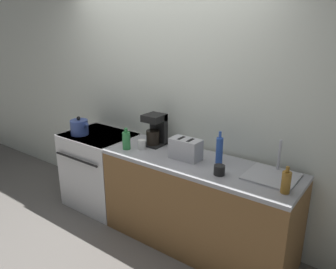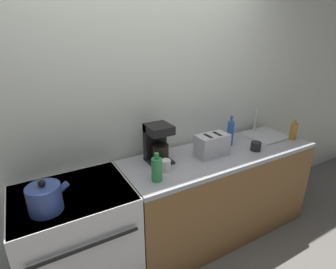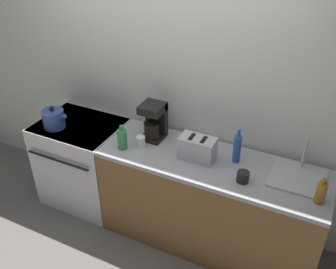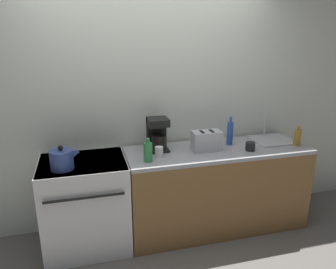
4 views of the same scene
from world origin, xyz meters
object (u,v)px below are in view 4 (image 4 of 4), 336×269
at_px(stove, 86,203).
at_px(kettle, 62,159).
at_px(bottle_green, 148,152).
at_px(cup_white, 159,152).
at_px(bottle_amber, 298,137).
at_px(toaster, 207,141).
at_px(bottle_blue, 230,133).
at_px(coffee_maker, 158,133).
at_px(cup_black, 250,146).

relative_size(stove, kettle, 3.55).
xyz_separation_m(bottle_green, cup_white, (0.12, 0.09, -0.04)).
height_order(bottle_amber, cup_white, bottle_amber).
relative_size(stove, toaster, 3.07).
height_order(stove, bottle_blue, bottle_blue).
relative_size(coffee_maker, bottle_amber, 1.57).
distance_m(coffee_maker, bottle_blue, 0.76).
xyz_separation_m(kettle, bottle_amber, (2.32, 0.01, 0.00)).
relative_size(toaster, bottle_green, 1.31).
bearing_deg(coffee_maker, cup_black, -16.46).
height_order(bottle_amber, bottle_green, bottle_green).
xyz_separation_m(bottle_amber, cup_black, (-0.54, -0.01, -0.05)).
bearing_deg(bottle_blue, cup_white, -169.47).
height_order(bottle_blue, bottle_green, bottle_blue).
bearing_deg(bottle_green, bottle_amber, 1.03).
xyz_separation_m(coffee_maker, bottle_green, (-0.15, -0.28, -0.08)).
distance_m(coffee_maker, cup_white, 0.23).
height_order(bottle_green, cup_black, bottle_green).
height_order(stove, toaster, toaster).
bearing_deg(bottle_blue, stove, -176.68).
distance_m(kettle, bottle_blue, 1.67).
relative_size(stove, coffee_maker, 2.70).
xyz_separation_m(toaster, bottle_blue, (0.30, 0.10, 0.03)).
distance_m(bottle_blue, cup_black, 0.26).
distance_m(kettle, cup_white, 0.87).
bearing_deg(bottle_green, cup_white, 35.75).
relative_size(toaster, bottle_blue, 0.97).
distance_m(stove, coffee_maker, 0.96).
bearing_deg(bottle_blue, toaster, -161.74).
bearing_deg(coffee_maker, kettle, -164.04).
distance_m(coffee_maker, cup_black, 0.93).
bearing_deg(cup_white, stove, 175.13).
bearing_deg(cup_black, kettle, 179.90).
distance_m(bottle_blue, bottle_amber, 0.69).
bearing_deg(cup_white, bottle_green, -144.25).
bearing_deg(cup_black, toaster, 163.73).
bearing_deg(stove, cup_white, -4.87).
relative_size(cup_black, cup_white, 0.97).
bearing_deg(kettle, bottle_green, -1.54).
bearing_deg(bottle_amber, bottle_green, -178.97).
xyz_separation_m(toaster, bottle_amber, (0.96, -0.11, -0.01)).
height_order(toaster, cup_black, toaster).
xyz_separation_m(stove, cup_white, (0.71, -0.06, 0.48)).
xyz_separation_m(toaster, bottle_green, (-0.62, -0.14, -0.01)).
height_order(coffee_maker, bottle_blue, coffee_maker).
xyz_separation_m(bottle_blue, bottle_green, (-0.91, -0.24, -0.03)).
relative_size(bottle_amber, cup_black, 2.25).
xyz_separation_m(kettle, bottle_green, (0.74, -0.02, 0.00)).
bearing_deg(cup_black, coffee_maker, 163.54).
xyz_separation_m(bottle_amber, bottle_green, (-1.58, -0.03, 0.00)).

